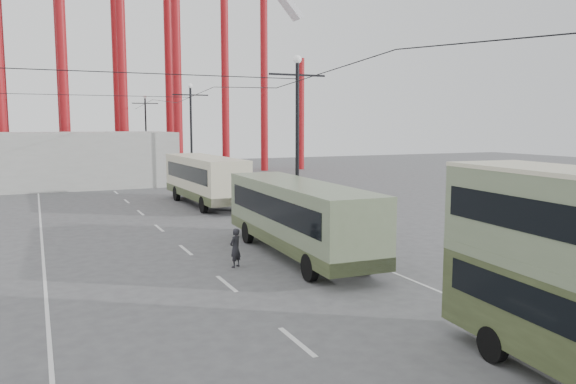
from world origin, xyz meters
name	(u,v)px	position (x,y,z in m)	size (l,w,h in m)	color
road_markings	(171,235)	(-0.86, 19.70, 0.01)	(12.52, 120.00, 0.01)	silver
lamp_post_mid	(297,144)	(5.60, 18.00, 4.68)	(3.20, 0.44, 9.32)	black
lamp_post_far	(191,136)	(5.60, 40.00, 4.68)	(3.20, 0.44, 9.32)	black
lamp_post_distant	(146,133)	(5.60, 62.00, 4.68)	(3.20, 0.44, 9.32)	black
fairground_shed	(48,160)	(-6.00, 47.00, 2.50)	(22.00, 10.00, 5.00)	#9F9F9A
single_decker_green	(298,215)	(3.20, 12.84, 1.82)	(3.03, 11.52, 3.23)	#677555
single_decker_cream	(205,178)	(3.87, 29.76, 1.94)	(3.16, 11.16, 3.44)	beige
pedestrian	(235,248)	(0.08, 12.12, 0.80)	(0.58, 0.38, 1.59)	black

